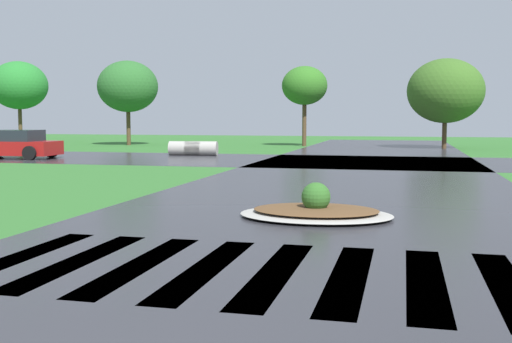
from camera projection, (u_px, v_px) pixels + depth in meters
asphalt_roadway at (327, 210)px, 12.77m from camera, size 9.28×80.00×0.01m
asphalt_cross_road at (368, 162)px, 26.50m from camera, size 90.00×8.35×0.01m
crosswalk_stripes at (276, 272)px, 7.65m from camera, size 7.65×3.37×0.01m
median_island at (316, 211)px, 11.83m from camera, size 2.95×2.21×0.68m
car_white_sedan at (13, 145)px, 28.73m from camera, size 4.28×2.34×1.33m
drainage_pipe_stack at (193, 148)px, 31.07m from camera, size 2.51×0.96×0.71m
background_treeline at (289, 88)px, 40.55m from camera, size 46.77×6.24×6.10m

